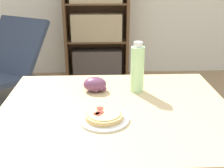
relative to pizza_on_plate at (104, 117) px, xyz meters
The scene contains 6 objects.
dining_table 0.18m from the pizza_on_plate, 63.91° to the left, with size 1.07×0.87×0.75m.
pizza_on_plate is the anchor object (origin of this frame).
grape_bunch 0.32m from the pizza_on_plate, 97.77° to the left, with size 0.12×0.10×0.07m.
drink_bottle 0.37m from the pizza_on_plate, 60.14° to the left, with size 0.07×0.07×0.26m.
lounge_chair_near 2.04m from the pizza_on_plate, 120.14° to the left, with size 0.93×1.00×0.88m.
bookshelf 2.57m from the pizza_on_plate, 91.41° to the left, with size 0.82×0.31×1.45m.
Camera 1 is at (-0.12, -1.17, 1.33)m, focal length 45.00 mm.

